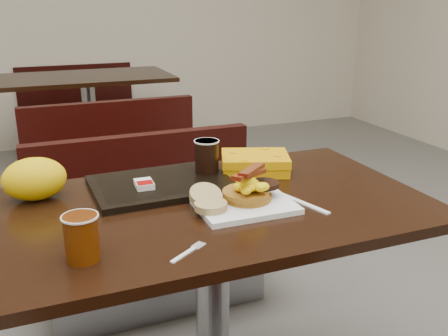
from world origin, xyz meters
name	(u,v)px	position (x,y,z in m)	size (l,w,h in m)	color
table_near	(213,318)	(0.00, 0.00, 0.38)	(1.20, 0.70, 0.75)	black
bench_near_n	(154,229)	(0.00, 0.70, 0.36)	(1.00, 0.46, 0.72)	black
table_far	(91,126)	(0.00, 2.60, 0.38)	(1.20, 0.70, 0.75)	black
bench_far_s	(107,153)	(0.00, 1.90, 0.36)	(1.00, 0.46, 0.72)	black
bench_far_n	(80,109)	(0.00, 3.30, 0.36)	(1.00, 0.46, 0.72)	black
platter	(244,205)	(0.07, -0.06, 0.76)	(0.26, 0.20, 0.02)	white
pancake_stack	(247,194)	(0.09, -0.04, 0.78)	(0.13, 0.13, 0.03)	#9C6D1A
sausage_patty	(264,184)	(0.14, -0.04, 0.80)	(0.08, 0.08, 0.01)	black
scrambled_eggs	(248,185)	(0.08, -0.06, 0.82)	(0.09, 0.07, 0.04)	#FDDC05
bacon_strips	(249,173)	(0.09, -0.06, 0.85)	(0.16, 0.07, 0.01)	#4D0C05
muffin_bottom	(211,206)	(-0.03, -0.07, 0.77)	(0.09, 0.09, 0.02)	tan
muffin_top	(205,195)	(-0.03, -0.03, 0.79)	(0.09, 0.09, 0.02)	tan
coffee_cup_near	(82,238)	(-0.37, -0.19, 0.80)	(0.07, 0.07, 0.10)	#7D3104
fork	(183,255)	(-0.16, -0.26, 0.75)	(0.11, 0.02, 0.00)	white
knife	(303,203)	(0.23, -0.10, 0.75)	(0.19, 0.02, 0.00)	white
condiment_syrup	(175,201)	(-0.09, 0.05, 0.75)	(0.03, 0.03, 0.01)	#B85407
condiment_ketchup	(201,197)	(-0.02, 0.04, 0.76)	(0.04, 0.03, 0.01)	#8C0504
tray	(162,185)	(-0.10, 0.17, 0.76)	(0.41, 0.29, 0.02)	black
hashbrown_sleeve_left	(144,184)	(-0.16, 0.14, 0.78)	(0.05, 0.07, 0.02)	silver
coffee_cup_far	(207,156)	(0.06, 0.20, 0.82)	(0.07, 0.07, 0.10)	black
clamshell	(255,163)	(0.23, 0.20, 0.78)	(0.21, 0.16, 0.06)	#D48F03
paper_bag	(34,179)	(-0.45, 0.21, 0.81)	(0.17, 0.13, 0.12)	#FAB808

